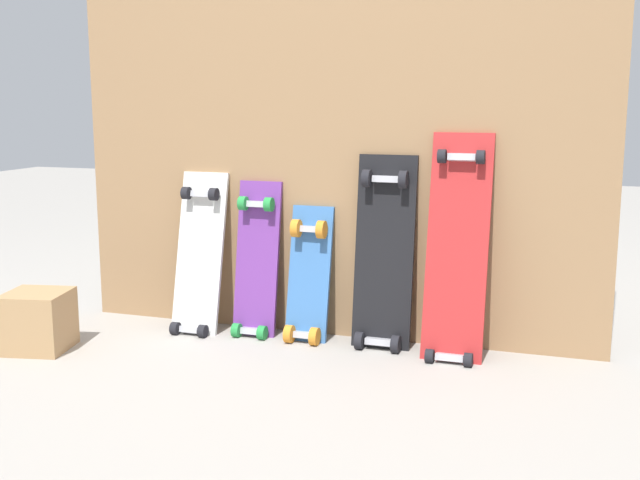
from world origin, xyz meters
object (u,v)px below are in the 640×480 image
object	(u,v)px
skateboard_purple	(256,267)
skateboard_white	(199,262)
wooden_crate	(38,321)
skateboard_blue	(308,282)
skateboard_black	(384,261)
skateboard_red	(457,257)

from	to	relation	value
skateboard_purple	skateboard_white	bearing A→B (deg)	-173.89
skateboard_purple	wooden_crate	bearing A→B (deg)	-146.65
wooden_crate	skateboard_white	bearing A→B (deg)	43.54
skateboard_purple	wooden_crate	size ratio (longest dim) A/B	3.07
skateboard_blue	wooden_crate	bearing A→B (deg)	-153.85
skateboard_black	skateboard_blue	bearing A→B (deg)	-177.59
skateboard_black	skateboard_white	bearing A→B (deg)	-177.68
skateboard_black	skateboard_red	size ratio (longest dim) A/B	0.89
skateboard_black	skateboard_red	bearing A→B (deg)	-7.16
skateboard_purple	skateboard_blue	bearing A→B (deg)	-1.95
skateboard_white	wooden_crate	bearing A→B (deg)	-136.46
skateboard_red	skateboard_purple	bearing A→B (deg)	177.84
skateboard_purple	skateboard_blue	size ratio (longest dim) A/B	1.16
skateboard_white	skateboard_black	xyz separation A→B (m)	(0.74, 0.03, 0.05)
skateboard_red	wooden_crate	world-z (taller)	skateboard_red
skateboard_blue	skateboard_black	bearing A→B (deg)	2.41
skateboard_purple	skateboard_black	world-z (taller)	skateboard_black
skateboard_white	skateboard_blue	distance (m)	0.45
skateboard_purple	skateboard_blue	distance (m)	0.22
skateboard_purple	skateboard_blue	xyz separation A→B (m)	(0.22, -0.01, -0.04)
skateboard_black	wooden_crate	bearing A→B (deg)	-159.15
skateboard_blue	wooden_crate	size ratio (longest dim) A/B	2.64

